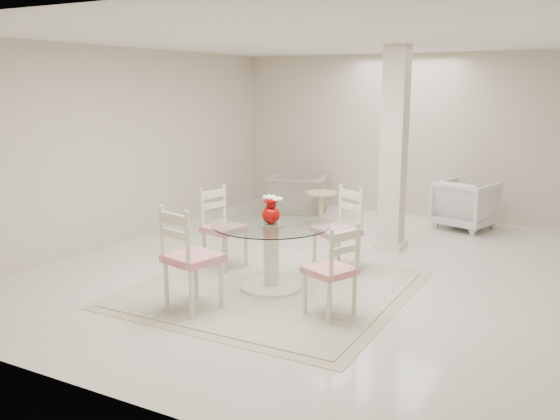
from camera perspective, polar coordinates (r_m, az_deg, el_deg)
The scene contains 13 objects.
ground at distance 7.30m, azimuth 3.62°, elevation -5.51°, with size 7.00×7.00×0.00m, color silver.
room_shell at distance 6.97m, azimuth 3.82°, elevation 9.18°, with size 6.02×7.02×2.71m.
column at distance 8.05m, azimuth 10.91°, elevation 5.76°, with size 0.30×0.30×2.70m, color beige.
area_rug at distance 6.53m, azimuth -0.84°, elevation -7.57°, with size 2.83×2.83×0.02m.
dining_table at distance 6.42m, azimuth -0.85°, elevation -4.47°, with size 1.28×1.28×0.74m.
red_vase at distance 6.30m, azimuth -0.84°, elevation -0.03°, with size 0.23×0.20×0.31m.
dining_chair_east at distance 5.62m, azimuth 5.32°, elevation -5.23°, with size 0.53×0.53×1.02m.
dining_chair_north at distance 6.99m, azimuth 5.96°, elevation -1.31°, with size 0.61×0.61×1.13m.
dining_chair_west at distance 7.18m, azimuth -5.75°, elevation -1.09°, with size 0.53×0.53×1.09m.
dining_chair_south at distance 5.82m, azimuth -8.96°, elevation -3.90°, with size 0.57×0.57×1.17m.
recliner_taupe at distance 10.26m, azimuth 1.64°, elevation 1.52°, with size 1.00×0.88×0.65m, color gray.
armchair_white at distance 9.60m, azimuth 17.43°, elevation 0.52°, with size 0.80×0.82×0.75m, color silver.
side_table at distance 9.42m, azimuth 3.97°, elevation 0.04°, with size 0.51×0.51×0.53m.
Camera 1 is at (2.89, -6.34, 2.20)m, focal length 38.00 mm.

